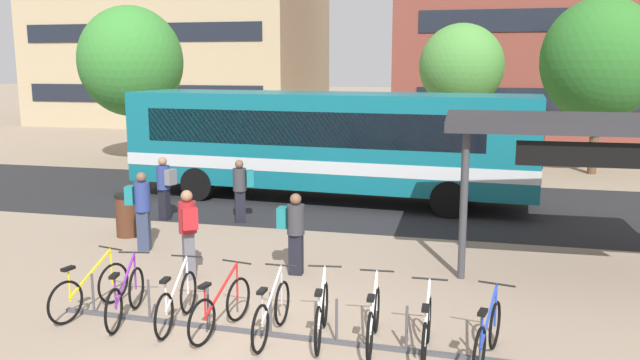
# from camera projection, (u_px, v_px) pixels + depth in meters

# --- Properties ---
(ground) EXTENTS (200.00, 200.00, 0.00)m
(ground) POSITION_uv_depth(u_px,v_px,m) (256.00, 339.00, 9.61)
(ground) COLOR gray
(bus_lane_asphalt) EXTENTS (80.00, 7.20, 0.01)m
(bus_lane_asphalt) POSITION_uv_depth(u_px,v_px,m) (367.00, 202.00, 19.06)
(bus_lane_asphalt) COLOR #232326
(bus_lane_asphalt) RESTS_ON ground
(city_bus) EXTENTS (12.15, 3.28, 3.20)m
(city_bus) POSITION_uv_depth(u_px,v_px,m) (330.00, 142.00, 19.01)
(city_bus) COLOR #0F6070
(city_bus) RESTS_ON ground
(bike_rack) EXTENTS (7.18, 0.32, 0.70)m
(bike_rack) POSITION_uv_depth(u_px,v_px,m) (271.00, 330.00, 9.72)
(bike_rack) COLOR #47474C
(bike_rack) RESTS_ON ground
(parked_bicycle_yellow_0) EXTENTS (0.60, 1.69, 0.99)m
(parked_bicycle_yellow_0) POSITION_uv_depth(u_px,v_px,m) (90.00, 291.00, 10.57)
(parked_bicycle_yellow_0) COLOR black
(parked_bicycle_yellow_0) RESTS_ON ground
(parked_bicycle_purple_1) EXTENTS (0.53, 1.70, 0.99)m
(parked_bicycle_purple_1) POSITION_uv_depth(u_px,v_px,m) (125.00, 297.00, 10.28)
(parked_bicycle_purple_1) COLOR black
(parked_bicycle_purple_1) RESTS_ON ground
(parked_bicycle_white_2) EXTENTS (0.52, 1.72, 0.99)m
(parked_bicycle_white_2) POSITION_uv_depth(u_px,v_px,m) (177.00, 302.00, 10.07)
(parked_bicycle_white_2) COLOR black
(parked_bicycle_white_2) RESTS_ON ground
(parked_bicycle_red_3) EXTENTS (0.52, 1.70, 0.99)m
(parked_bicycle_red_3) POSITION_uv_depth(u_px,v_px,m) (221.00, 308.00, 9.81)
(parked_bicycle_red_3) COLOR black
(parked_bicycle_red_3) RESTS_ON ground
(parked_bicycle_silver_4) EXTENTS (0.52, 1.72, 0.99)m
(parked_bicycle_silver_4) POSITION_uv_depth(u_px,v_px,m) (272.00, 313.00, 9.61)
(parked_bicycle_silver_4) COLOR black
(parked_bicycle_silver_4) RESTS_ON ground
(parked_bicycle_white_5) EXTENTS (0.52, 1.71, 0.99)m
(parked_bicycle_white_5) POSITION_uv_depth(u_px,v_px,m) (322.00, 315.00, 9.55)
(parked_bicycle_white_5) COLOR black
(parked_bicycle_white_5) RESTS_ON ground
(parked_bicycle_white_6) EXTENTS (0.52, 1.72, 0.99)m
(parked_bicycle_white_6) POSITION_uv_depth(u_px,v_px,m) (373.00, 320.00, 9.35)
(parked_bicycle_white_6) COLOR black
(parked_bicycle_white_6) RESTS_ON ground
(parked_bicycle_white_7) EXTENTS (0.52, 1.72, 0.99)m
(parked_bicycle_white_7) POSITION_uv_depth(u_px,v_px,m) (426.00, 331.00, 8.98)
(parked_bicycle_white_7) COLOR black
(parked_bicycle_white_7) RESTS_ON ground
(parked_bicycle_blue_8) EXTENTS (0.57, 1.69, 0.99)m
(parked_bicycle_blue_8) POSITION_uv_depth(u_px,v_px,m) (487.00, 336.00, 8.81)
(parked_bicycle_blue_8) COLOR black
(parked_bicycle_blue_8) RESTS_ON ground
(transit_shelter) EXTENTS (5.76, 3.31, 3.03)m
(transit_shelter) POSITION_uv_depth(u_px,v_px,m) (596.00, 128.00, 12.43)
(transit_shelter) COLOR #38383D
(transit_shelter) RESTS_ON ground
(commuter_grey_pack_0) EXTENTS (0.59, 0.45, 1.67)m
(commuter_grey_pack_0) POSITION_uv_depth(u_px,v_px,m) (165.00, 184.00, 16.75)
(commuter_grey_pack_0) COLOR black
(commuter_grey_pack_0) RESTS_ON ground
(commuter_teal_pack_1) EXTENTS (0.53, 0.35, 1.61)m
(commuter_teal_pack_1) POSITION_uv_depth(u_px,v_px,m) (294.00, 228.00, 12.42)
(commuter_teal_pack_1) COLOR black
(commuter_teal_pack_1) RESTS_ON ground
(commuter_teal_pack_2) EXTENTS (0.60, 0.51, 1.64)m
(commuter_teal_pack_2) POSITION_uv_depth(u_px,v_px,m) (241.00, 187.00, 16.51)
(commuter_teal_pack_2) COLOR black
(commuter_teal_pack_2) RESTS_ON ground
(commuter_red_pack_3) EXTENTS (0.55, 0.60, 1.73)m
(commuter_red_pack_3) POSITION_uv_depth(u_px,v_px,m) (188.00, 228.00, 12.12)
(commuter_red_pack_3) COLOR #565660
(commuter_red_pack_3) RESTS_ON ground
(commuter_teal_pack_4) EXTENTS (0.57, 0.41, 1.75)m
(commuter_teal_pack_4) POSITION_uv_depth(u_px,v_px,m) (141.00, 206.00, 14.01)
(commuter_teal_pack_4) COLOR #2D3851
(commuter_teal_pack_4) RESTS_ON ground
(trash_bin) EXTENTS (0.55, 0.55, 1.03)m
(trash_bin) POSITION_uv_depth(u_px,v_px,m) (127.00, 215.00, 15.25)
(trash_bin) COLOR #4C2819
(trash_bin) RESTS_ON ground
(street_tree_0) EXTENTS (3.38, 3.38, 5.63)m
(street_tree_0) POSITION_uv_depth(u_px,v_px,m) (461.00, 66.00, 25.84)
(street_tree_0) COLOR brown
(street_tree_0) RESTS_ON ground
(street_tree_1) EXTENTS (4.18, 4.18, 6.41)m
(street_tree_1) POSITION_uv_depth(u_px,v_px,m) (600.00, 60.00, 23.20)
(street_tree_1) COLOR brown
(street_tree_1) RESTS_ON ground
(street_tree_2) EXTENTS (4.22, 4.22, 6.36)m
(street_tree_2) POSITION_uv_depth(u_px,v_px,m) (131.00, 62.00, 26.26)
(street_tree_2) COLOR brown
(street_tree_2) RESTS_ON ground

